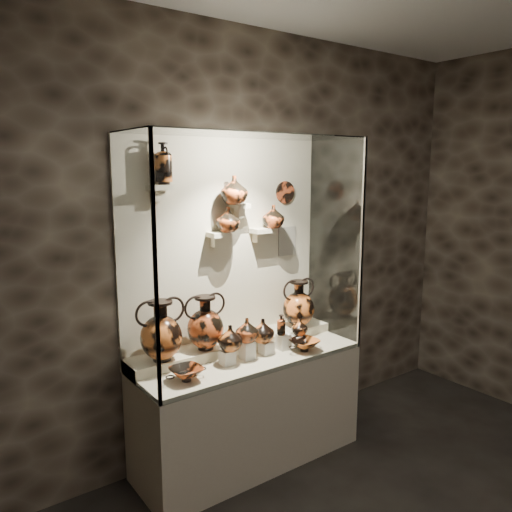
{
  "coord_description": "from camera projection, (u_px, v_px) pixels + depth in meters",
  "views": [
    {
      "loc": [
        -1.99,
        -0.65,
        2.18
      ],
      "look_at": [
        0.08,
        2.2,
        1.55
      ],
      "focal_mm": 35.0,
      "sensor_mm": 36.0,
      "label": 1
    }
  ],
  "objects": [
    {
      "name": "jug_e",
      "position": [
        299.0,
        327.0,
        3.82
      ],
      "size": [
        0.15,
        0.15,
        0.13
      ],
      "primitive_type": "imported",
      "rotation": [
        0.0,
        0.0,
        0.29
      ],
      "color": "orange",
      "rests_on": "pedestal_e"
    },
    {
      "name": "bracket_cb",
      "position": [
        241.0,
        206.0,
        3.7
      ],
      "size": [
        0.1,
        0.12,
        0.04
      ],
      "primitive_type": "cube",
      "color": "beige",
      "rests_on": "back_panel"
    },
    {
      "name": "pedestal_c",
      "position": [
        266.0,
        348.0,
        3.66
      ],
      "size": [
        0.09,
        0.09,
        0.09
      ],
      "primitive_type": "cube",
      "color": "silver",
      "rests_on": "front_tier"
    },
    {
      "name": "bracket_ca",
      "position": [
        218.0,
        234.0,
        3.62
      ],
      "size": [
        0.14,
        0.12,
        0.04
      ],
      "primitive_type": "cube",
      "color": "beige",
      "rests_on": "back_panel"
    },
    {
      "name": "lekythos_tall",
      "position": [
        163.0,
        161.0,
        3.27
      ],
      "size": [
        0.16,
        0.16,
        0.31
      ],
      "primitive_type": null,
      "rotation": [
        0.0,
        0.0,
        0.4
      ],
      "color": "orange",
      "rests_on": "bracket_ul"
    },
    {
      "name": "bracket_cc",
      "position": [
        260.0,
        231.0,
        3.84
      ],
      "size": [
        0.14,
        0.12,
        0.04
      ],
      "primitive_type": "cube",
      "color": "beige",
      "rests_on": "back_panel"
    },
    {
      "name": "pedestal_b",
      "position": [
        247.0,
        350.0,
        3.56
      ],
      "size": [
        0.09,
        0.09,
        0.13
      ],
      "primitive_type": "cube",
      "color": "silver",
      "rests_on": "front_tier"
    },
    {
      "name": "amphora_right",
      "position": [
        298.0,
        303.0,
        4.04
      ],
      "size": [
        0.4,
        0.4,
        0.38
      ],
      "primitive_type": null,
      "rotation": [
        0.0,
        0.0,
        -0.37
      ],
      "color": "orange",
      "rests_on": "rear_tier"
    },
    {
      "name": "jug_a",
      "position": [
        230.0,
        338.0,
        3.44
      ],
      "size": [
        0.2,
        0.2,
        0.18
      ],
      "primitive_type": "imported",
      "rotation": [
        0.0,
        0.0,
        0.21
      ],
      "color": "orange",
      "rests_on": "pedestal_a"
    },
    {
      "name": "plinth",
      "position": [
        249.0,
        410.0,
        3.71
      ],
      "size": [
        1.7,
        0.6,
        0.8
      ],
      "primitive_type": "cube",
      "color": "beige",
      "rests_on": "floor"
    },
    {
      "name": "frame_post_right",
      "position": [
        362.0,
        245.0,
        3.76
      ],
      "size": [
        0.02,
        0.02,
        1.6
      ],
      "primitive_type": "cube",
      "color": "gray",
      "rests_on": "plinth"
    },
    {
      "name": "lekythos_small",
      "position": [
        281.0,
        324.0,
        3.69
      ],
      "size": [
        0.08,
        0.08,
        0.18
      ],
      "primitive_type": null,
      "rotation": [
        0.0,
        0.0,
        -0.08
      ],
      "color": "#B54A1F",
      "rests_on": "pedestal_d"
    },
    {
      "name": "pedestal_a",
      "position": [
        227.0,
        357.0,
        3.46
      ],
      "size": [
        0.09,
        0.09,
        0.1
      ],
      "primitive_type": "cube",
      "color": "silver",
      "rests_on": "front_tier"
    },
    {
      "name": "kylix_right",
      "position": [
        304.0,
        344.0,
        3.71
      ],
      "size": [
        0.32,
        0.3,
        0.11
      ],
      "primitive_type": null,
      "rotation": [
        0.0,
        0.0,
        -0.28
      ],
      "color": "orange",
      "rests_on": "front_tier"
    },
    {
      "name": "pedestal_d",
      "position": [
        283.0,
        341.0,
        3.75
      ],
      "size": [
        0.09,
        0.09,
        0.12
      ],
      "primitive_type": "cube",
      "color": "silver",
      "rests_on": "front_tier"
    },
    {
      "name": "rear_tier",
      "position": [
        235.0,
        346.0,
        3.78
      ],
      "size": [
        1.7,
        0.25,
        0.1
      ],
      "primitive_type": "cube",
      "color": "beige",
      "rests_on": "plinth"
    },
    {
      "name": "ovoid_vase_b",
      "position": [
        234.0,
        190.0,
        3.59
      ],
      "size": [
        0.21,
        0.21,
        0.21
      ],
      "primitive_type": "imported",
      "rotation": [
        0.0,
        0.0,
        -0.06
      ],
      "color": "#B54A1F",
      "rests_on": "bracket_cb"
    },
    {
      "name": "back_panel",
      "position": [
        224.0,
        246.0,
        3.76
      ],
      "size": [
        1.7,
        0.03,
        1.6
      ],
      "primitive_type": "cube",
      "color": "beige",
      "rests_on": "plinth"
    },
    {
      "name": "glass_front",
      "position": [
        274.0,
        257.0,
        3.27
      ],
      "size": [
        1.7,
        0.01,
        1.6
      ],
      "primitive_type": "cube",
      "color": "white",
      "rests_on": "plinth"
    },
    {
      "name": "glass_right",
      "position": [
        335.0,
        241.0,
        3.99
      ],
      "size": [
        0.01,
        0.6,
        1.6
      ],
      "primitive_type": "cube",
      "color": "white",
      "rests_on": "plinth"
    },
    {
      "name": "pedestal_e",
      "position": [
        297.0,
        340.0,
        3.84
      ],
      "size": [
        0.09,
        0.09,
        0.08
      ],
      "primitive_type": "cube",
      "color": "silver",
      "rests_on": "front_tier"
    },
    {
      "name": "amphora_mid",
      "position": [
        205.0,
        323.0,
        3.53
      ],
      "size": [
        0.35,
        0.35,
        0.39
      ],
      "primitive_type": null,
      "rotation": [
        0.0,
        0.0,
        0.12
      ],
      "color": "#B54A1F",
      "rests_on": "rear_tier"
    },
    {
      "name": "kylix_left",
      "position": [
        186.0,
        373.0,
        3.19
      ],
      "size": [
        0.31,
        0.28,
        0.11
      ],
      "primitive_type": null,
      "rotation": [
        0.0,
        0.0,
        -0.2
      ],
      "color": "#B54A1F",
      "rests_on": "front_tier"
    },
    {
      "name": "ovoid_vase_a",
      "position": [
        228.0,
        220.0,
        3.61
      ],
      "size": [
        0.2,
        0.2,
        0.18
      ],
      "primitive_type": "imported",
      "rotation": [
        0.0,
        0.0,
        -0.15
      ],
      "color": "#B54A1F",
      "rests_on": "bracket_ca"
    },
    {
      "name": "jug_b",
      "position": [
        247.0,
        330.0,
        3.53
      ],
      "size": [
        0.17,
        0.17,
        0.17
      ],
      "primitive_type": "imported",
      "rotation": [
        0.0,
        0.0,
        0.03
      ],
      "color": "#B54A1F",
      "rests_on": "pedestal_b"
    },
    {
      "name": "glass_top",
      "position": [
        248.0,
        135.0,
        3.36
      ],
      "size": [
        1.7,
        0.6,
        0.01
      ],
      "primitive_type": "cube",
      "color": "white",
      "rests_on": "back_panel"
    },
    {
      "name": "bracket_ul",
      "position": [
        160.0,
        187.0,
        3.3
      ],
      "size": [
        0.14,
        0.12,
        0.04
      ],
      "primitive_type": "cube",
      "color": "beige",
      "rests_on": "back_panel"
    },
    {
      "name": "wall_plate",
      "position": [
        285.0,
        192.0,
        3.99
      ],
      "size": [
        0.18,
        0.02,
        0.18
      ],
      "primitive_type": "cylinder",
      "rotation": [
        1.57,
        0.0,
        0.0
      ],
      "color": "#B54723",
      "rests_on": "back_panel"
    },
    {
      "name": "frame_post_left",
      "position": [
        156.0,
        273.0,
        2.79
      ],
      "size": [
        0.02,
        0.02,
        1.6
      ],
      "primitive_type": "cube",
      "color": "gray",
      "rests_on": "plinth"
    },
    {
      "name": "jug_c",
      "position": [
        263.0,
        330.0,
        3.64
      ],
      "size": [
        0.22,
        0.22,
        0.17
      ],
      "primitive_type": "imported",
      "rotation": [
        0.0,
        0.0,
        -0.37
      ],
      "color": "orange",
      "rests_on": "pedestal_c"
    },
    {
      "name": "amphora_left",
      "position": [
        161.0,
        330.0,
        3.33
      ],
      "size": [
        0.38,
        0.38,
        0.41
      ],
      "primitive_type": null,
      "rotation": [
        0.0,
        0.0,
        0.16
      ],
      "color": "orange",
      "rests_on": "rear_tier"
    },
    {
      "name": "info_placard",
      "position": [
        287.0,
        241.0,
        4.08
      ],
      "size": [
        0.18,
        0.01,
        0.24
      ],
      "primitive_type": "cube",
      "color": "beige",
      "rests_on": "back_panel"
    },
    {
      "name": "ovoid_vase_c",
      "position": [
        273.0,
        216.0,
        3.85
      ],
      "size": [
        0.19,
        0.19,
        0.18
      ],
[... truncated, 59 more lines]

